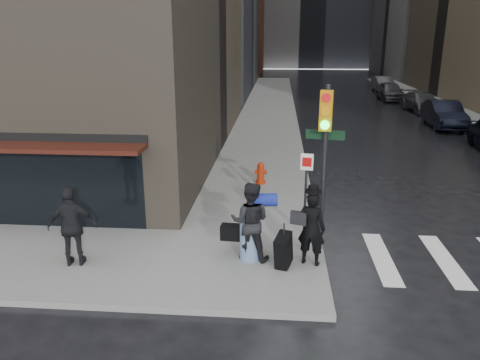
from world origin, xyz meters
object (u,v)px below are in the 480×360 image
object	(u,v)px
man_greycoat	(73,226)
traffic_light	(323,148)
fire_hydrant	(261,174)
man_overcoat	(306,232)
parked_car_2	(444,114)
parked_car_4	(390,91)
parked_car_3	(422,102)
parked_car_5	(383,84)
man_jeans	(250,221)

from	to	relation	value
man_greycoat	traffic_light	size ratio (longest dim) A/B	0.47
fire_hydrant	man_overcoat	bearing A→B (deg)	-78.28
fire_hydrant	parked_car_2	bearing A→B (deg)	49.98
man_overcoat	parked_car_2	distance (m)	21.62
parked_car_4	man_overcoat	bearing A→B (deg)	-106.44
traffic_light	parked_car_4	size ratio (longest dim) A/B	0.91
man_greycoat	parked_car_4	bearing A→B (deg)	-124.33
man_greycoat	parked_car_3	xyz separation A→B (m)	(15.55, 26.17, -0.43)
parked_car_3	parked_car_5	size ratio (longest dim) A/B	1.05
traffic_light	parked_car_3	world-z (taller)	traffic_light
man_greycoat	parked_car_3	bearing A→B (deg)	-130.84
parked_car_2	fire_hydrant	bearing A→B (deg)	-127.37
fire_hydrant	parked_car_3	bearing A→B (deg)	59.57
parked_car_3	parked_car_5	xyz separation A→B (m)	(-0.24, 12.61, 0.06)
traffic_light	fire_hydrant	distance (m)	6.37
man_greycoat	traffic_light	distance (m)	6.34
man_overcoat	fire_hydrant	world-z (taller)	man_overcoat
man_overcoat	parked_car_5	bearing A→B (deg)	-87.03
parked_car_2	parked_car_3	xyz separation A→B (m)	(0.44, 6.30, -0.10)
man_jeans	parked_car_3	world-z (taller)	man_jeans
man_greycoat	traffic_light	world-z (taller)	traffic_light
traffic_light	parked_car_2	size ratio (longest dim) A/B	0.86
traffic_light	parked_car_2	distance (m)	20.83
traffic_light	parked_car_4	bearing A→B (deg)	85.06
man_greycoat	parked_car_5	xyz separation A→B (m)	(15.31, 38.78, -0.37)
fire_hydrant	parked_car_2	size ratio (longest dim) A/B	0.17
traffic_light	parked_car_3	size ratio (longest dim) A/B	0.87
traffic_light	parked_car_4	world-z (taller)	traffic_light
parked_car_4	parked_car_5	world-z (taller)	parked_car_4
man_jeans	parked_car_2	world-z (taller)	man_jeans
parked_car_5	parked_car_2	bearing A→B (deg)	-91.63
traffic_light	man_overcoat	bearing A→B (deg)	-104.78
parked_car_4	parked_car_5	bearing A→B (deg)	82.88
man_greycoat	parked_car_5	world-z (taller)	man_greycoat
man_overcoat	parked_car_4	size ratio (longest dim) A/B	0.44
parked_car_3	parked_car_4	xyz separation A→B (m)	(-0.95, 6.30, 0.08)
man_greycoat	fire_hydrant	size ratio (longest dim) A/B	2.42
traffic_light	parked_car_5	xyz separation A→B (m)	(9.34, 37.51, -2.13)
parked_car_2	parked_car_3	size ratio (longest dim) A/B	1.01
man_overcoat	parked_car_3	world-z (taller)	man_overcoat
parked_car_2	parked_car_5	size ratio (longest dim) A/B	1.06
man_jeans	parked_car_3	bearing A→B (deg)	-109.61
fire_hydrant	parked_car_2	distance (m)	16.91
parked_car_4	parked_car_3	bearing A→B (deg)	-82.13
man_greycoat	fire_hydrant	xyz separation A→B (m)	(4.24, 6.92, -0.63)
man_overcoat	parked_car_4	xyz separation A→B (m)	(9.02, 32.01, -0.21)
parked_car_4	parked_car_5	xyz separation A→B (m)	(0.71, 6.30, -0.02)
traffic_light	parked_car_5	world-z (taller)	traffic_light
parked_car_3	parked_car_5	bearing A→B (deg)	85.72
parked_car_3	parked_car_4	size ratio (longest dim) A/B	1.05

